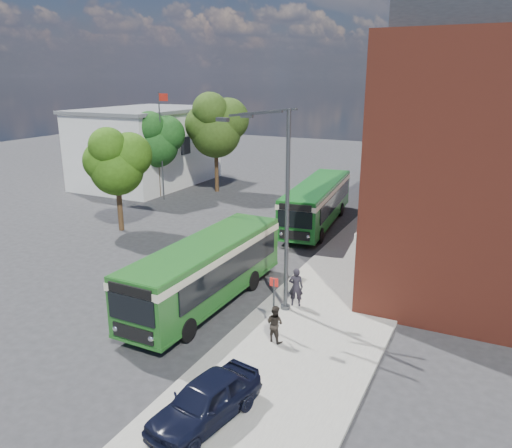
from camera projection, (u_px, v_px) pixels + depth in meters
The scene contains 15 objects.
ground at pixel (210, 277), 26.55m from camera, with size 120.00×120.00×0.00m, color #28282A.
pavement at pixel (376, 250), 30.45m from camera, with size 6.00×48.00×0.15m, color gray.
kerb_line at pixel (328, 244), 31.76m from camera, with size 0.12×48.00×0.01m, color beige.
white_building at pixel (147, 146), 48.60m from camera, with size 9.40×13.40×7.30m.
flagpole at pixel (162, 142), 41.59m from camera, with size 0.95×0.10×9.00m.
street_lamp at pixel (279, 208), 21.42m from camera, with size 2.96×2.38×9.00m.
bus_stop_sign at pixel (274, 302), 20.14m from camera, with size 0.35×0.08×2.52m.
bus_front at pixel (206, 267), 22.91m from camera, with size 2.78×10.50×3.02m.
bus_rear at pixel (317, 200), 35.29m from camera, with size 3.78×11.89×3.02m.
parked_car at pixel (205, 401), 15.04m from camera, with size 1.64×4.07×1.39m, color black.
pedestrian_a at pixel (296, 287), 22.64m from camera, with size 0.66×0.44×1.81m, color black.
pedestrian_b at pixel (275, 324), 19.60m from camera, with size 0.74×0.57×1.52m, color black.
tree_left at pixel (116, 161), 33.16m from camera, with size 4.22×4.01×7.12m.
tree_mid at pixel (156, 139), 42.73m from camera, with size 4.43×4.21×7.48m.
tree_right at pixel (216, 125), 44.38m from camera, with size 5.31×5.05×8.96m.
Camera 1 is at (13.08, -21.04, 10.26)m, focal length 35.00 mm.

